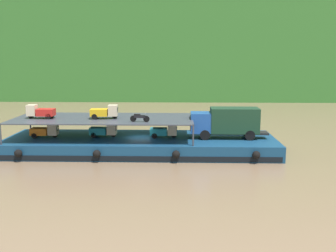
{
  "coord_description": "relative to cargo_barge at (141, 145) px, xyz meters",
  "views": [
    {
      "loc": [
        3.87,
        -38.81,
        9.7
      ],
      "look_at": [
        2.8,
        0.0,
        2.7
      ],
      "focal_mm": 41.42,
      "sensor_mm": 36.0,
      "label": 1
    }
  ],
  "objects": [
    {
      "name": "mini_truck_upper_mid",
      "position": [
        -3.58,
        -0.36,
        3.44
      ],
      "size": [
        2.79,
        1.3,
        1.38
      ],
      "color": "gold",
      "rests_on": "cargo_rack"
    },
    {
      "name": "cargo_rack",
      "position": [
        -3.8,
        0.03,
        2.69
      ],
      "size": [
        18.22,
        7.53,
        2.0
      ],
      "color": "#383D47",
      "rests_on": "cargo_barge"
    },
    {
      "name": "ground_plane",
      "position": [
        -0.0,
        0.03,
        -0.75
      ],
      "size": [
        400.0,
        400.0,
        0.0
      ],
      "primitive_type": "plane",
      "color": "#7F664C"
    },
    {
      "name": "cargo_barge",
      "position": [
        0.0,
        0.0,
        0.0
      ],
      "size": [
        27.42,
        8.92,
        1.5
      ],
      "color": "navy",
      "rests_on": "ground"
    },
    {
      "name": "covered_lorry",
      "position": [
        8.73,
        -0.04,
        2.44
      ],
      "size": [
        7.88,
        2.37,
        3.1
      ],
      "color": "#1E4C99",
      "rests_on": "cargo_barge"
    },
    {
      "name": "motorcycle_upper_port",
      "position": [
        0.13,
        -2.23,
        3.18
      ],
      "size": [
        1.89,
        0.55,
        0.87
      ],
      "color": "black",
      "rests_on": "cargo_rack"
    },
    {
      "name": "mini_truck_lower_stern",
      "position": [
        -9.79,
        -0.27,
        1.44
      ],
      "size": [
        2.76,
        1.24,
        1.38
      ],
      "color": "orange",
      "rests_on": "cargo_barge"
    },
    {
      "name": "hillside_far_bank",
      "position": [
        -0.0,
        58.23,
        16.98
      ],
      "size": [
        148.81,
        31.48,
        31.48
      ],
      "color": "#33702D",
      "rests_on": "ground"
    },
    {
      "name": "mini_truck_lower_aft",
      "position": [
        -3.82,
        0.15,
        1.44
      ],
      "size": [
        2.77,
        1.25,
        1.38
      ],
      "color": "teal",
      "rests_on": "cargo_barge"
    },
    {
      "name": "mini_truck_lower_mid",
      "position": [
        2.4,
        -0.0,
        1.44
      ],
      "size": [
        2.75,
        1.21,
        1.38
      ],
      "color": "teal",
      "rests_on": "cargo_barge"
    },
    {
      "name": "mini_truck_upper_stern",
      "position": [
        -10.12,
        -0.39,
        3.44
      ],
      "size": [
        2.74,
        1.2,
        1.38
      ],
      "color": "red",
      "rests_on": "cargo_rack"
    }
  ]
}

